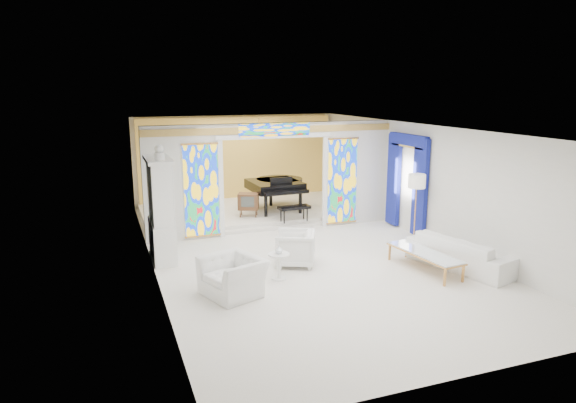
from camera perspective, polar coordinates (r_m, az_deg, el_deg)
name	(u,v)px	position (r m, az deg, el deg)	size (l,w,h in m)	color
floor	(300,251)	(12.64, 1.36, -5.55)	(12.00, 12.00, 0.00)	white
ceiling	(301,128)	(12.05, 1.43, 8.15)	(7.00, 12.00, 0.02)	silver
wall_back	(237,159)	(17.90, -5.68, 4.71)	(7.00, 0.02, 3.00)	silver
wall_front	(467,276)	(7.22, 19.27, -7.84)	(7.00, 0.02, 3.00)	silver
wall_left	(150,202)	(11.47, -15.11, -0.10)	(0.02, 12.00, 3.00)	silver
wall_right	(425,182)	(13.90, 14.95, 2.08)	(0.02, 12.00, 3.00)	silver
partition_wall	(274,172)	(14.07, -1.58, 3.26)	(7.00, 0.22, 3.00)	silver
stained_glass_left	(201,191)	(13.54, -9.61, 1.20)	(0.90, 0.04, 2.40)	gold
stained_glass_right	(342,181)	(14.80, 6.03, 2.27)	(0.90, 0.04, 2.40)	gold
stained_glass_transom	(275,130)	(13.83, -1.47, 7.97)	(2.00, 0.04, 0.34)	gold
alcove_platform	(253,211)	(16.35, -3.90, -1.03)	(6.80, 3.80, 0.18)	white
gold_curtain_back	(238,160)	(17.78, -5.58, 4.67)	(6.70, 0.10, 2.90)	gold
chandelier	(259,133)	(15.92, -3.23, 7.59)	(0.48, 0.48, 0.30)	#C18743
blue_drapes	(407,175)	(14.40, 13.06, 2.85)	(0.14, 1.85, 2.65)	navy
china_cabinet	(161,210)	(12.15, -13.95, -0.94)	(0.56, 1.46, 2.72)	white
armchair_left	(233,276)	(10.04, -6.15, -8.27)	(1.13, 0.99, 0.73)	white
armchair_right	(295,248)	(11.58, 0.80, -5.22)	(0.84, 0.86, 0.78)	white
sofa	(462,252)	(12.07, 18.73, -5.34)	(2.44, 0.96, 0.71)	white
side_table	(279,262)	(10.75, -1.02, -6.78)	(0.55, 0.55, 0.56)	white
vase	(279,250)	(10.66, -1.03, -5.36)	(0.16, 0.16, 0.17)	silver
coffee_table	(425,253)	(11.62, 14.94, -5.59)	(0.80, 1.98, 0.43)	white
floor_lamp	(417,184)	(13.40, 14.10, 1.85)	(0.47, 0.47, 1.78)	#C18743
grand_piano	(278,185)	(16.04, -1.16, 1.83)	(1.83, 2.86, 1.12)	black
tv_console	(248,201)	(15.21, -4.42, 0.01)	(0.71, 0.60, 0.69)	brown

